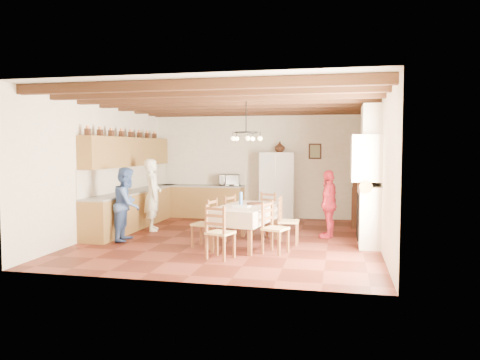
# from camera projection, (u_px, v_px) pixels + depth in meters

# --- Properties ---
(floor) EXTENTS (6.00, 6.50, 0.02)m
(floor) POSITION_uv_depth(u_px,v_px,m) (232.00, 240.00, 9.96)
(floor) COLOR #451810
(floor) RESTS_ON ground
(ceiling) EXTENTS (6.00, 6.50, 0.02)m
(ceiling) POSITION_uv_depth(u_px,v_px,m) (232.00, 97.00, 9.75)
(ceiling) COLOR silver
(ceiling) RESTS_ON ground
(wall_back) EXTENTS (6.00, 0.02, 3.00)m
(wall_back) POSITION_uv_depth(u_px,v_px,m) (259.00, 164.00, 13.03)
(wall_back) COLOR beige
(wall_back) RESTS_ON ground
(wall_front) EXTENTS (6.00, 0.02, 3.00)m
(wall_front) POSITION_uv_depth(u_px,v_px,m) (181.00, 179.00, 6.67)
(wall_front) COLOR beige
(wall_front) RESTS_ON ground
(wall_left) EXTENTS (0.02, 6.50, 3.00)m
(wall_left) POSITION_uv_depth(u_px,v_px,m) (102.00, 168.00, 10.48)
(wall_left) COLOR beige
(wall_left) RESTS_ON ground
(wall_right) EXTENTS (0.02, 6.50, 3.00)m
(wall_right) POSITION_uv_depth(u_px,v_px,m) (381.00, 171.00, 9.22)
(wall_right) COLOR beige
(wall_right) RESTS_ON ground
(ceiling_beams) EXTENTS (6.00, 6.30, 0.16)m
(ceiling_beams) POSITION_uv_depth(u_px,v_px,m) (232.00, 102.00, 9.75)
(ceiling_beams) COLOR #362211
(ceiling_beams) RESTS_ON ground
(lower_cabinets_left) EXTENTS (0.60, 4.30, 0.86)m
(lower_cabinets_left) POSITION_uv_depth(u_px,v_px,m) (135.00, 209.00, 11.52)
(lower_cabinets_left) COLOR brown
(lower_cabinets_left) RESTS_ON ground
(lower_cabinets_back) EXTENTS (2.30, 0.60, 0.86)m
(lower_cabinets_back) POSITION_uv_depth(u_px,v_px,m) (202.00, 202.00, 13.13)
(lower_cabinets_back) COLOR brown
(lower_cabinets_back) RESTS_ON ground
(countertop_left) EXTENTS (0.62, 4.30, 0.04)m
(countertop_left) POSITION_uv_depth(u_px,v_px,m) (135.00, 191.00, 11.49)
(countertop_left) COLOR slate
(countertop_left) RESTS_ON lower_cabinets_left
(countertop_back) EXTENTS (2.34, 0.62, 0.04)m
(countertop_back) POSITION_uv_depth(u_px,v_px,m) (202.00, 186.00, 13.10)
(countertop_back) COLOR slate
(countertop_back) RESTS_ON lower_cabinets_back
(backsplash_left) EXTENTS (0.03, 4.30, 0.60)m
(backsplash_left) POSITION_uv_depth(u_px,v_px,m) (124.00, 178.00, 11.52)
(backsplash_left) COLOR silver
(backsplash_left) RESTS_ON ground
(backsplash_back) EXTENTS (2.30, 0.03, 0.60)m
(backsplash_back) POSITION_uv_depth(u_px,v_px,m) (205.00, 174.00, 13.35)
(backsplash_back) COLOR silver
(backsplash_back) RESTS_ON ground
(upper_cabinets) EXTENTS (0.35, 4.20, 0.70)m
(upper_cabinets) POSITION_uv_depth(u_px,v_px,m) (130.00, 152.00, 11.44)
(upper_cabinets) COLOR brown
(upper_cabinets) RESTS_ON ground
(fireplace) EXTENTS (0.56, 1.60, 2.80)m
(fireplace) POSITION_uv_depth(u_px,v_px,m) (365.00, 175.00, 9.48)
(fireplace) COLOR beige
(fireplace) RESTS_ON ground
(wall_picture) EXTENTS (0.34, 0.03, 0.42)m
(wall_picture) POSITION_uv_depth(u_px,v_px,m) (315.00, 151.00, 12.65)
(wall_picture) COLOR black
(wall_picture) RESTS_ON ground
(refrigerator) EXTENTS (0.97, 0.82, 1.83)m
(refrigerator) POSITION_uv_depth(u_px,v_px,m) (277.00, 186.00, 12.70)
(refrigerator) COLOR silver
(refrigerator) RESTS_ON floor
(hutch) EXTENTS (0.51, 1.16, 2.08)m
(hutch) POSITION_uv_depth(u_px,v_px,m) (361.00, 184.00, 11.65)
(hutch) COLOR #36180D
(hutch) RESTS_ON floor
(dining_table) EXTENTS (1.21, 1.95, 0.80)m
(dining_table) POSITION_uv_depth(u_px,v_px,m) (246.00, 210.00, 9.30)
(dining_table) COLOR beige
(dining_table) RESTS_ON floor
(chandelier) EXTENTS (0.47, 0.47, 0.03)m
(chandelier) POSITION_uv_depth(u_px,v_px,m) (246.00, 132.00, 9.19)
(chandelier) COLOR black
(chandelier) RESTS_ON ground
(chair_left_near) EXTENTS (0.47, 0.49, 0.96)m
(chair_left_near) POSITION_uv_depth(u_px,v_px,m) (204.00, 223.00, 9.14)
(chair_left_near) COLOR brown
(chair_left_near) RESTS_ON floor
(chair_left_far) EXTENTS (0.52, 0.53, 0.96)m
(chair_left_far) POSITION_uv_depth(u_px,v_px,m) (223.00, 217.00, 9.88)
(chair_left_far) COLOR brown
(chair_left_far) RESTS_ON floor
(chair_right_near) EXTENTS (0.52, 0.53, 0.96)m
(chair_right_near) POSITION_uv_depth(u_px,v_px,m) (275.00, 228.00, 8.62)
(chair_right_near) COLOR brown
(chair_right_near) RESTS_ON floor
(chair_right_far) EXTENTS (0.41, 0.43, 0.96)m
(chair_right_far) POSITION_uv_depth(u_px,v_px,m) (289.00, 220.00, 9.46)
(chair_right_far) COLOR brown
(chair_right_far) RESTS_ON floor
(chair_end_near) EXTENTS (0.52, 0.51, 0.96)m
(chair_end_near) POSITION_uv_depth(u_px,v_px,m) (220.00, 232.00, 8.20)
(chair_end_near) COLOR brown
(chair_end_near) RESTS_ON floor
(chair_end_far) EXTENTS (0.54, 0.53, 0.96)m
(chair_end_far) POSITION_uv_depth(u_px,v_px,m) (264.00, 214.00, 10.37)
(chair_end_far) COLOR brown
(chair_end_far) RESTS_ON floor
(person_man) EXTENTS (0.61, 0.72, 1.69)m
(person_man) POSITION_uv_depth(u_px,v_px,m) (153.00, 195.00, 10.97)
(person_man) COLOR white
(person_man) RESTS_ON floor
(person_woman_blue) EXTENTS (0.67, 0.81, 1.54)m
(person_woman_blue) POSITION_uv_depth(u_px,v_px,m) (127.00, 204.00, 9.79)
(person_woman_blue) COLOR #4262AA
(person_woman_blue) RESTS_ON floor
(person_woman_red) EXTENTS (0.56, 0.92, 1.47)m
(person_woman_red) POSITION_uv_depth(u_px,v_px,m) (329.00, 204.00, 10.12)
(person_woman_red) COLOR red
(person_woman_red) RESTS_ON floor
(microwave) EXTENTS (0.66, 0.55, 0.31)m
(microwave) POSITION_uv_depth(u_px,v_px,m) (229.00, 180.00, 12.92)
(microwave) COLOR silver
(microwave) RESTS_ON countertop_back
(fridge_vase) EXTENTS (0.29, 0.29, 0.29)m
(fridge_vase) POSITION_uv_depth(u_px,v_px,m) (280.00, 147.00, 12.61)
(fridge_vase) COLOR #36180D
(fridge_vase) RESTS_ON refrigerator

